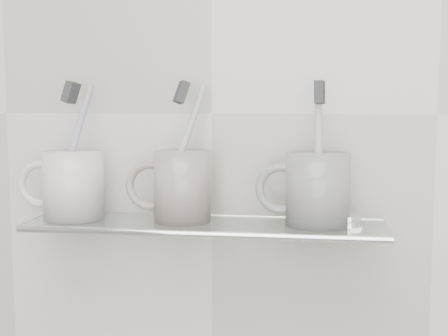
% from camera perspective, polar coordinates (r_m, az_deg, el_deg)
% --- Properties ---
extents(wall_back, '(2.50, 0.00, 2.50)m').
position_cam_1_polar(wall_back, '(0.92, -1.14, 4.98)').
color(wall_back, beige).
rests_on(wall_back, ground).
extents(shelf_glass, '(0.50, 0.12, 0.01)m').
position_cam_1_polar(shelf_glass, '(0.88, -1.76, -5.26)').
color(shelf_glass, silver).
rests_on(shelf_glass, wall_back).
extents(shelf_rail, '(0.50, 0.01, 0.01)m').
position_cam_1_polar(shelf_rail, '(0.82, -2.42, -6.05)').
color(shelf_rail, silver).
rests_on(shelf_rail, shelf_glass).
extents(bracket_left, '(0.02, 0.03, 0.02)m').
position_cam_1_polar(bracket_left, '(0.98, -13.53, -4.84)').
color(bracket_left, silver).
rests_on(bracket_left, wall_back).
extents(bracket_right, '(0.02, 0.03, 0.02)m').
position_cam_1_polar(bracket_right, '(0.91, 11.91, -5.60)').
color(bracket_right, silver).
rests_on(bracket_right, wall_back).
extents(mug_left, '(0.11, 0.11, 0.10)m').
position_cam_1_polar(mug_left, '(0.92, -13.60, -1.51)').
color(mug_left, white).
rests_on(mug_left, shelf_glass).
extents(mug_left_handle, '(0.07, 0.01, 0.07)m').
position_cam_1_polar(mug_left_handle, '(0.94, -16.40, -1.43)').
color(mug_left_handle, white).
rests_on(mug_left_handle, mug_left).
extents(toothbrush_left, '(0.07, 0.01, 0.18)m').
position_cam_1_polar(toothbrush_left, '(0.92, -13.69, 1.73)').
color(toothbrush_left, '#9B9ABD').
rests_on(toothbrush_left, mug_left).
extents(bristles_left, '(0.03, 0.02, 0.03)m').
position_cam_1_polar(bristles_left, '(0.91, -13.83, 6.73)').
color(bristles_left, '#303033').
rests_on(bristles_left, toothbrush_left).
extents(mug_center, '(0.10, 0.10, 0.10)m').
position_cam_1_polar(mug_center, '(0.88, -3.84, -1.68)').
color(mug_center, silver).
rests_on(mug_center, shelf_glass).
extents(mug_center_handle, '(0.07, 0.01, 0.07)m').
position_cam_1_polar(mug_center_handle, '(0.89, -6.77, -1.61)').
color(mug_center_handle, silver).
rests_on(mug_center_handle, mug_center).
extents(toothbrush_center, '(0.07, 0.06, 0.18)m').
position_cam_1_polar(toothbrush_center, '(0.87, -3.86, 1.65)').
color(toothbrush_center, '#ACAFB1').
rests_on(toothbrush_center, mug_center).
extents(bristles_center, '(0.03, 0.03, 0.03)m').
position_cam_1_polar(bristles_center, '(0.87, -3.90, 6.92)').
color(bristles_center, '#303033').
rests_on(bristles_center, toothbrush_center).
extents(mug_right, '(0.10, 0.10, 0.10)m').
position_cam_1_polar(mug_right, '(0.86, 8.58, -1.94)').
color(mug_right, silver).
rests_on(mug_right, shelf_glass).
extents(mug_right_handle, '(0.07, 0.01, 0.07)m').
position_cam_1_polar(mug_right_handle, '(0.86, 5.24, -1.88)').
color(mug_right_handle, silver).
rests_on(mug_right_handle, mug_right).
extents(toothbrush_right, '(0.01, 0.03, 0.19)m').
position_cam_1_polar(toothbrush_right, '(0.85, 8.64, 1.48)').
color(toothbrush_right, beige).
rests_on(toothbrush_right, mug_right).
extents(bristles_right, '(0.02, 0.03, 0.03)m').
position_cam_1_polar(bristles_right, '(0.85, 8.73, 6.86)').
color(bristles_right, '#303033').
rests_on(bristles_right, toothbrush_right).
extents(chrome_cap, '(0.04, 0.04, 0.01)m').
position_cam_1_polar(chrome_cap, '(0.87, 11.26, -4.73)').
color(chrome_cap, silver).
rests_on(chrome_cap, shelf_glass).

